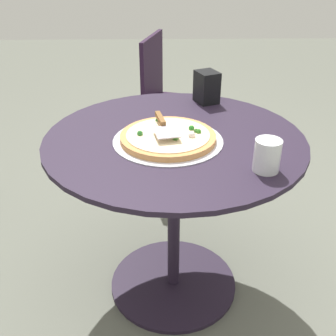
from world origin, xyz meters
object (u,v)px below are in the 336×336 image
(patio_table, at_px, (174,184))
(patio_chair_near, at_px, (170,95))
(pizza_server, at_px, (163,125))
(napkin_dispenser, at_px, (207,87))
(pizza_on_tray, at_px, (168,138))
(drinking_cup, at_px, (267,155))

(patio_table, xyz_separation_m, patio_chair_near, (-0.01, -1.10, -0.03))
(pizza_server, distance_m, napkin_dispenser, 0.41)
(pizza_server, xyz_separation_m, patio_chair_near, (-0.05, -1.11, -0.28))
(napkin_dispenser, bearing_deg, pizza_on_tray, -47.59)
(pizza_on_tray, distance_m, drinking_cup, 0.37)
(drinking_cup, height_order, napkin_dispenser, napkin_dispenser)
(patio_table, relative_size, napkin_dispenser, 7.05)
(pizza_on_tray, height_order, drinking_cup, drinking_cup)
(pizza_on_tray, distance_m, napkin_dispenser, 0.43)
(pizza_on_tray, relative_size, napkin_dispenser, 2.91)
(patio_chair_near, bearing_deg, pizza_server, 87.30)
(pizza_server, distance_m, patio_chair_near, 1.15)
(napkin_dispenser, bearing_deg, drinking_cup, -12.08)
(pizza_on_tray, bearing_deg, patio_chair_near, -91.77)
(drinking_cup, xyz_separation_m, napkin_dispenser, (0.12, -0.61, 0.02))
(patio_chair_near, bearing_deg, patio_table, 89.40)
(pizza_server, bearing_deg, pizza_on_tray, 122.56)
(pizza_on_tray, relative_size, pizza_server, 1.81)
(drinking_cup, bearing_deg, patio_chair_near, -79.05)
(patio_table, bearing_deg, drinking_cup, 137.34)
(patio_table, xyz_separation_m, pizza_on_tray, (0.02, 0.04, 0.21))
(pizza_server, height_order, drinking_cup, drinking_cup)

